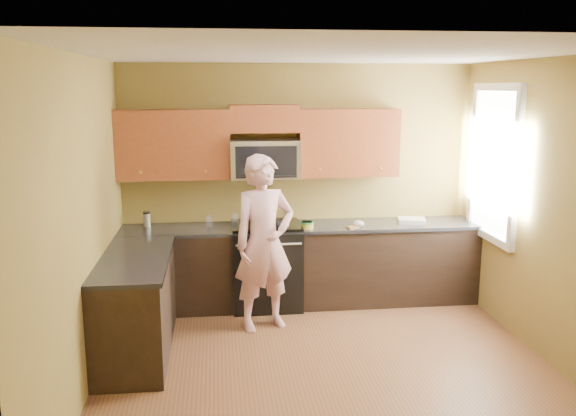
{
  "coord_description": "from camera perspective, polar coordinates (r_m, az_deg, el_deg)",
  "views": [
    {
      "loc": [
        -0.93,
        -4.83,
        2.45
      ],
      "look_at": [
        -0.2,
        1.3,
        1.2
      ],
      "focal_mm": 37.67,
      "sensor_mm": 36.0,
      "label": 1
    }
  ],
  "objects": [
    {
      "name": "ceiling",
      "position": [
        4.92,
        4.24,
        14.35
      ],
      "size": [
        4.0,
        4.0,
        0.0
      ],
      "primitive_type": "plane",
      "rotation": [
        3.14,
        0.0,
        0.0
      ],
      "color": "white",
      "rests_on": "ground"
    },
    {
      "name": "toast_slice",
      "position": [
        6.67,
        6.1,
        -1.81
      ],
      "size": [
        0.13,
        0.13,
        0.01
      ],
      "primitive_type": "cube",
      "rotation": [
        0.0,
        0.0,
        0.26
      ],
      "color": "#B27F47",
      "rests_on": "countertop_back"
    },
    {
      "name": "window",
      "position": [
        6.74,
        18.89,
        4.02
      ],
      "size": [
        0.06,
        1.06,
        1.66
      ],
      "primitive_type": null,
      "color": "white",
      "rests_on": "wall_right"
    },
    {
      "name": "countertop_back",
      "position": [
        6.76,
        1.29,
        -1.8
      ],
      "size": [
        4.0,
        0.62,
        0.04
      ],
      "primitive_type": "cube",
      "color": "black",
      "rests_on": "cabinet_back_run"
    },
    {
      "name": "wall_right",
      "position": [
        5.75,
        23.99,
        -0.57
      ],
      "size": [
        0.0,
        4.0,
        4.0
      ],
      "primitive_type": "plane",
      "rotation": [
        1.57,
        0.0,
        -1.57
      ],
      "color": "brown",
      "rests_on": "ground"
    },
    {
      "name": "upper_cab_over_mw",
      "position": [
        6.69,
        -2.27,
        8.45
      ],
      "size": [
        0.76,
        0.33,
        0.3
      ],
      "primitive_type": "cube",
      "color": "brown",
      "rests_on": "wall_back"
    },
    {
      "name": "floor",
      "position": [
        5.49,
        3.81,
        -15.07
      ],
      "size": [
        4.0,
        4.0,
        0.0
      ],
      "primitive_type": "plane",
      "color": "brown",
      "rests_on": "ground"
    },
    {
      "name": "cabinet_back_run",
      "position": [
        6.89,
        1.26,
        -5.51
      ],
      "size": [
        4.0,
        0.6,
        0.88
      ],
      "primitive_type": "cube",
      "color": "black",
      "rests_on": "floor"
    },
    {
      "name": "glass_b",
      "position": [
        6.75,
        -7.43,
        -1.22
      ],
      "size": [
        0.07,
        0.07,
        0.12
      ],
      "primitive_type": "cylinder",
      "rotation": [
        0.0,
        0.0,
        0.0
      ],
      "color": "silver",
      "rests_on": "countertop_back"
    },
    {
      "name": "dish_towel",
      "position": [
        7.02,
        11.61,
        -1.17
      ],
      "size": [
        0.35,
        0.3,
        0.05
      ],
      "primitive_type": "cube",
      "rotation": [
        0.0,
        0.0,
        -0.24
      ],
      "color": "silver",
      "rests_on": "countertop_back"
    },
    {
      "name": "woman",
      "position": [
        6.1,
        -2.26,
        -3.32
      ],
      "size": [
        0.76,
        0.63,
        1.79
      ],
      "primitive_type": "imported",
      "rotation": [
        0.0,
        0.0,
        0.36
      ],
      "color": "#DB6D7F",
      "rests_on": "floor"
    },
    {
      "name": "napkin_b",
      "position": [
        6.73,
        6.69,
        -1.49
      ],
      "size": [
        0.15,
        0.16,
        0.07
      ],
      "primitive_type": "ellipsoid",
      "rotation": [
        0.0,
        0.0,
        -0.27
      ],
      "color": "silver",
      "rests_on": "countertop_back"
    },
    {
      "name": "napkin_a",
      "position": [
        6.61,
        -0.38,
        -1.66
      ],
      "size": [
        0.15,
        0.15,
        0.06
      ],
      "primitive_type": "ellipsoid",
      "rotation": [
        0.0,
        0.0,
        0.37
      ],
      "color": "silver",
      "rests_on": "countertop_back"
    },
    {
      "name": "microwave",
      "position": [
        6.72,
        -2.2,
        2.89
      ],
      "size": [
        0.76,
        0.4,
        0.42
      ],
      "primitive_type": null,
      "color": "silver",
      "rests_on": "wall_back"
    },
    {
      "name": "glass_c",
      "position": [
        6.84,
        -5.05,
        -1.0
      ],
      "size": [
        0.08,
        0.08,
        0.12
      ],
      "primitive_type": "cylinder",
      "rotation": [
        0.0,
        0.0,
        -0.14
      ],
      "color": "silver",
      "rests_on": "countertop_back"
    },
    {
      "name": "travel_mug",
      "position": [
        6.86,
        -13.15,
        -1.74
      ],
      "size": [
        0.09,
        0.09,
        0.17
      ],
      "primitive_type": null,
      "rotation": [
        0.0,
        0.0,
        0.22
      ],
      "color": "silver",
      "rests_on": "countertop_back"
    },
    {
      "name": "upper_cab_left",
      "position": [
        6.75,
        -10.64,
        2.74
      ],
      "size": [
        1.22,
        0.33,
        0.75
      ],
      "primitive_type": null,
      "color": "brown",
      "rests_on": "wall_back"
    },
    {
      "name": "wall_back",
      "position": [
        6.98,
        0.95,
        2.38
      ],
      "size": [
        4.0,
        0.0,
        4.0
      ],
      "primitive_type": "plane",
      "rotation": [
        1.57,
        0.0,
        0.0
      ],
      "color": "brown",
      "rests_on": "ground"
    },
    {
      "name": "cabinet_left_run",
      "position": [
        5.84,
        -14.13,
        -9.05
      ],
      "size": [
        0.6,
        1.6,
        0.88
      ],
      "primitive_type": "cube",
      "color": "black",
      "rests_on": "floor"
    },
    {
      "name": "wall_front",
      "position": [
        3.17,
        10.84,
        -9.03
      ],
      "size": [
        4.0,
        0.0,
        4.0
      ],
      "primitive_type": "plane",
      "rotation": [
        -1.57,
        0.0,
        0.0
      ],
      "color": "brown",
      "rests_on": "ground"
    },
    {
      "name": "stove",
      "position": [
        6.81,
        -2.05,
        -5.4
      ],
      "size": [
        0.76,
        0.65,
        0.95
      ],
      "primitive_type": null,
      "color": "black",
      "rests_on": "floor"
    },
    {
      "name": "frying_pan",
      "position": [
        6.66,
        -1.35,
        -1.56
      ],
      "size": [
        0.37,
        0.49,
        0.06
      ],
      "primitive_type": null,
      "rotation": [
        0.0,
        0.0,
        -0.32
      ],
      "color": "black",
      "rests_on": "stove"
    },
    {
      "name": "butter_tub",
      "position": [
        6.61,
        1.83,
        -1.94
      ],
      "size": [
        0.16,
        0.16,
        0.1
      ],
      "primitive_type": null,
      "rotation": [
        0.0,
        0.0,
        -0.25
      ],
      "color": "yellow",
      "rests_on": "countertop_back"
    },
    {
      "name": "wall_left",
      "position": [
        5.06,
        -18.83,
        -1.71
      ],
      "size": [
        0.0,
        4.0,
        4.0
      ],
      "primitive_type": "plane",
      "rotation": [
        1.57,
        0.0,
        1.57
      ],
      "color": "brown",
      "rests_on": "ground"
    },
    {
      "name": "countertop_left",
      "position": [
        5.69,
        -14.25,
        -4.7
      ],
      "size": [
        0.62,
        1.6,
        0.04
      ],
      "primitive_type": "cube",
      "color": "black",
      "rests_on": "cabinet_left_run"
    },
    {
      "name": "upper_cab_right",
      "position": [
        6.89,
        5.6,
        3.06
      ],
      "size": [
        1.12,
        0.33,
        0.75
      ],
      "primitive_type": null,
      "color": "brown",
      "rests_on": "wall_back"
    }
  ]
}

